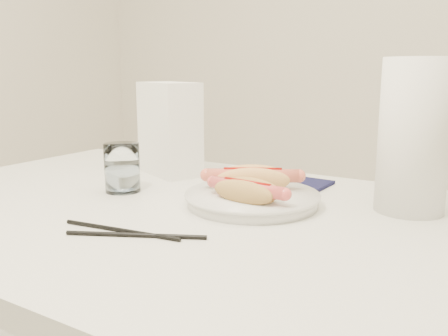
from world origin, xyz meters
The scene contains 10 objects.
table centered at (0.00, 0.00, 0.69)m, with size 1.20×0.80×0.75m.
plate centered at (0.14, 0.08, 0.76)m, with size 0.25×0.25×0.02m, color silver.
hotdog_left centered at (0.12, 0.11, 0.79)m, with size 0.17×0.13×0.05m.
hotdog_right centered at (0.15, 0.03, 0.79)m, with size 0.15×0.07×0.04m.
water_glass centered at (-0.14, 0.03, 0.80)m, with size 0.07×0.07×0.10m, color silver.
chopstick_near centered at (0.03, -0.16, 0.75)m, with size 0.01×0.01×0.21m, color black.
chopstick_far centered at (0.07, -0.17, 0.75)m, with size 0.01×0.01×0.22m, color black.
napkin_box centered at (-0.17, 0.22, 0.86)m, with size 0.17×0.09×0.22m, color white.
navy_napkin centered at (0.14, 0.26, 0.75)m, with size 0.14×0.14×0.01m, color #101033.
paper_towel_roll centered at (0.40, 0.20, 0.89)m, with size 0.12×0.12×0.27m, color white.
Camera 1 is at (0.55, -0.69, 1.00)m, focal length 38.40 mm.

